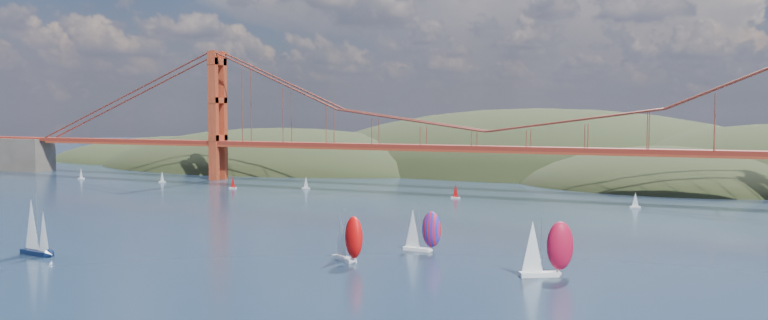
{
  "coord_description": "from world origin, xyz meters",
  "views": [
    {
      "loc": [
        80.34,
        -80.42,
        28.51
      ],
      "look_at": [
        0.73,
        90.0,
        16.77
      ],
      "focal_mm": 35.0,
      "sensor_mm": 36.0,
      "label": 1
    }
  ],
  "objects": [
    {
      "name": "headlands",
      "position": [
        44.95,
        278.29,
        -12.46
      ],
      "size": [
        725.0,
        225.0,
        96.0
      ],
      "color": "black",
      "rests_on": "ground"
    },
    {
      "name": "sloop_navy",
      "position": [
        -46.54,
        25.11,
        5.59
      ],
      "size": [
        8.37,
        5.04,
        12.67
      ],
      "rotation": [
        0.0,
        0.0,
        -0.12
      ],
      "color": "black",
      "rests_on": "ground"
    },
    {
      "name": "racer_rwb",
      "position": [
        22.52,
        61.73,
        4.53
      ],
      "size": [
        8.4,
        3.53,
        9.58
      ],
      "rotation": [
        0.0,
        0.0,
        -0.07
      ],
      "color": "white",
      "rests_on": "ground"
    },
    {
      "name": "distant_boat_9",
      "position": [
        -3.49,
        155.8,
        2.41
      ],
      "size": [
        3.0,
        2.0,
        4.7
      ],
      "color": "silver",
      "rests_on": "ground"
    },
    {
      "name": "bridge",
      "position": [
        -1.75,
        180.0,
        32.23
      ],
      "size": [
        552.0,
        12.0,
        55.0
      ],
      "color": "maroon",
      "rests_on": "ground"
    },
    {
      "name": "distant_boat_8",
      "position": [
        54.22,
        154.48,
        2.41
      ],
      "size": [
        3.0,
        2.0,
        4.7
      ],
      "color": "silver",
      "rests_on": "ground"
    },
    {
      "name": "distant_boat_0",
      "position": [
        -175.89,
        157.0,
        2.41
      ],
      "size": [
        3.0,
        2.0,
        4.7
      ],
      "color": "silver",
      "rests_on": "ground"
    },
    {
      "name": "racer_0",
      "position": [
        13.56,
        45.7,
        4.85
      ],
      "size": [
        9.04,
        7.03,
        10.26
      ],
      "rotation": [
        0.0,
        0.0,
        -0.52
      ],
      "color": "white",
      "rests_on": "ground"
    },
    {
      "name": "distant_boat_3",
      "position": [
        -65.4,
        161.86,
        2.41
      ],
      "size": [
        3.0,
        2.0,
        4.7
      ],
      "color": "silver",
      "rests_on": "ground"
    },
    {
      "name": "racer_1",
      "position": [
        51.21,
        48.69,
        5.18
      ],
      "size": [
        9.64,
        7.62,
        10.97
      ],
      "rotation": [
        0.0,
        0.0,
        0.54
      ],
      "color": "white",
      "rests_on": "ground"
    },
    {
      "name": "distant_boat_1",
      "position": [
        -132.94,
        159.5,
        2.41
      ],
      "size": [
        3.0,
        2.0,
        4.7
      ],
      "color": "silver",
      "rests_on": "ground"
    },
    {
      "name": "ground",
      "position": [
        0.0,
        0.0,
        0.0
      ],
      "size": [
        1200.0,
        1200.0,
        0.0
      ],
      "primitive_type": "plane",
      "color": "black",
      "rests_on": "ground"
    },
    {
      "name": "distant_boat_2",
      "position": [
        -90.97,
        150.84,
        2.41
      ],
      "size": [
        3.0,
        2.0,
        4.7
      ],
      "color": "silver",
      "rests_on": "ground"
    }
  ]
}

